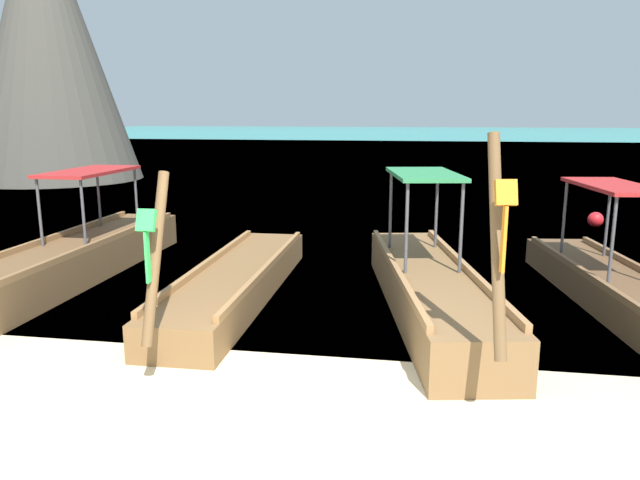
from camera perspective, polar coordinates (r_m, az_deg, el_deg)
name	(u,v)px	position (r m, az deg, el deg)	size (l,w,h in m)	color
ground	(266,407)	(6.45, -5.16, -15.47)	(120.00, 120.00, 0.00)	beige
sea_water	(408,140)	(67.01, 8.31, 9.33)	(120.00, 120.00, 0.00)	teal
longtail_boat_turquoise_ribbon	(71,260)	(11.70, -22.51, -1.73)	(1.21, 7.33, 2.65)	brown
longtail_boat_green_ribbon	(237,282)	(9.93, -7.90, -3.94)	(1.19, 6.33, 2.33)	brown
longtail_boat_orange_ribbon	(430,287)	(9.25, 10.34, -4.42)	(2.18, 6.31, 2.79)	brown
longtail_boat_blue_ribbon	(628,294)	(10.12, 27.11, -4.57)	(1.90, 7.00, 2.58)	brown
karst_rock	(43,42)	(30.05, -24.74, 16.62)	(7.74, 7.45, 12.29)	#47443D
mooring_buoy_near	(596,220)	(17.45, 24.63, 1.77)	(0.40, 0.40, 0.40)	red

